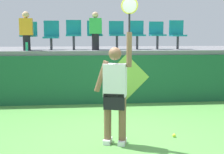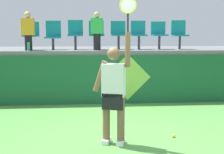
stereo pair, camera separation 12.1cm
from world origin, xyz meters
name	(u,v)px [view 1 (the left image)]	position (x,y,z in m)	size (l,w,h in m)	color
ground_plane	(122,139)	(0.00, 0.00, 0.00)	(40.00, 40.00, 0.00)	#519342
court_back_wall	(108,79)	(0.00, 2.98, 0.67)	(10.11, 0.20, 1.33)	#195633
spectator_platform	(104,50)	(0.00, 4.51, 1.39)	(10.11, 3.16, 0.12)	slate
tennis_player	(115,90)	(-0.15, -0.25, 0.95)	(0.73, 0.36, 2.50)	white
tennis_ball	(174,135)	(0.98, -0.01, 0.03)	(0.07, 0.07, 0.07)	#D1E533
water_bottle	(27,47)	(-2.17, 3.13, 1.57)	(0.07, 0.07, 0.23)	#26B272
stadium_chair_0	(29,34)	(-2.20, 3.74, 1.91)	(0.44, 0.42, 0.80)	#38383D
stadium_chair_1	(51,34)	(-1.57, 3.75, 1.90)	(0.44, 0.42, 0.84)	#38383D
stadium_chair_2	(74,33)	(-0.93, 3.75, 1.94)	(0.44, 0.42, 0.86)	#38383D
stadium_chair_3	(95,33)	(-0.32, 3.75, 1.93)	(0.44, 0.42, 0.84)	#38383D
stadium_chair_4	(117,33)	(0.33, 3.74, 1.93)	(0.44, 0.42, 0.84)	#38383D
stadium_chair_5	(137,33)	(0.94, 3.75, 1.93)	(0.44, 0.42, 0.85)	#38383D
stadium_chair_6	(157,33)	(1.55, 3.74, 1.93)	(0.44, 0.42, 0.82)	#38383D
stadium_chair_7	(177,33)	(2.17, 3.75, 1.94)	(0.44, 0.42, 0.86)	#38383D
spectator_0	(95,30)	(-0.32, 3.31, 2.00)	(0.34, 0.20, 1.06)	black
spectator_1	(26,30)	(-2.20, 3.30, 2.00)	(0.34, 0.20, 1.06)	black
wall_signage_mount	(126,103)	(0.50, 2.87, 0.00)	(1.27, 0.01, 1.37)	#195633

